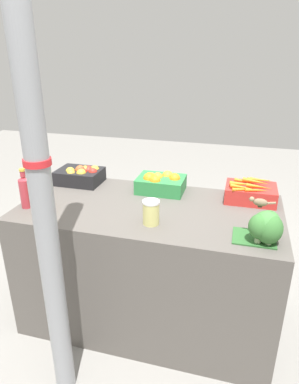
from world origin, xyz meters
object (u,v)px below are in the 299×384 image
carrot_crate (251,192)px  pickle_jar (151,212)px  support_pole (41,188)px  juice_bottle_ruby (25,191)px  broccoli_pile (267,227)px  orange_crate (160,183)px  juice_bottle_amber (42,194)px  apple_crate (81,175)px  sparrow_bird (259,202)px

carrot_crate → pickle_jar: bearing=-138.2°
support_pole → juice_bottle_ruby: 0.67m
support_pole → juice_bottle_ruby: size_ratio=9.57×
juice_bottle_ruby → pickle_jar: (0.80, -0.01, -0.04)m
broccoli_pile → juice_bottle_ruby: juice_bottle_ruby is taller
orange_crate → juice_bottle_ruby: size_ratio=1.26×
juice_bottle_ruby → pickle_jar: size_ratio=1.80×
juice_bottle_amber → orange_crate: bearing=36.9°
juice_bottle_ruby → carrot_crate: bearing=19.4°
apple_crate → carrot_crate: bearing=-0.0°
support_pole → juice_bottle_amber: size_ratio=9.97×
broccoli_pile → pickle_jar: bearing=176.2°
carrot_crate → broccoli_pile: size_ratio=1.33×
orange_crate → juice_bottle_amber: size_ratio=1.32×
orange_crate → juice_bottle_ruby: juice_bottle_ruby is taller
carrot_crate → sparrow_bird: sparrow_bird is taller
carrot_crate → juice_bottle_amber: 1.32m
broccoli_pile → sparrow_bird: size_ratio=1.76×
juice_bottle_ruby → apple_crate: bearing=73.2°
broccoli_pile → pickle_jar: 0.61m
apple_crate → sparrow_bird: 1.33m
support_pole → apple_crate: bearing=106.8°
juice_bottle_amber → support_pole: bearing=-55.8°
carrot_crate → broccoli_pile: 0.53m
juice_bottle_amber → carrot_crate: bearing=21.0°
support_pole → sparrow_bird: bearing=25.4°
apple_crate → pickle_jar: size_ratio=2.27×
orange_crate → juice_bottle_amber: bearing=-143.1°
apple_crate → juice_bottle_ruby: 0.50m
broccoli_pile → support_pole: bearing=-157.8°
support_pole → juice_bottle_amber: bearing=124.2°
juice_bottle_ruby → juice_bottle_amber: juice_bottle_ruby is taller
support_pole → pickle_jar: bearing=49.6°
orange_crate → apple_crate: bearing=179.8°
apple_crate → juice_bottle_ruby: size_ratio=1.26×
apple_crate → orange_crate: (0.60, -0.00, -0.00)m
pickle_jar → juice_bottle_ruby: bearing=179.4°
orange_crate → pickle_jar: orange_crate is taller
broccoli_pile → apple_crate: bearing=157.7°
orange_crate → sparrow_bird: sparrow_bird is taller
support_pole → broccoli_pile: bearing=22.2°
support_pole → juice_bottle_ruby: (-0.42, 0.46, -0.24)m
orange_crate → juice_bottle_amber: (-0.63, -0.47, 0.04)m
sparrow_bird → broccoli_pile: bearing=141.0°
support_pole → carrot_crate: (0.92, 0.93, -0.29)m
support_pole → orange_crate: bearing=71.1°
carrot_crate → juice_bottle_amber: bearing=-159.0°
carrot_crate → juice_bottle_ruby: bearing=-160.6°
orange_crate → carrot_crate: size_ratio=1.00×
support_pole → carrot_crate: bearing=45.3°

